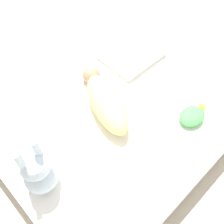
% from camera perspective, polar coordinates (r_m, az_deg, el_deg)
% --- Properties ---
extents(ground_plane, '(12.00, 12.00, 0.00)m').
position_cam_1_polar(ground_plane, '(1.68, 0.99, -6.00)').
color(ground_plane, '#B2A893').
extents(bed_mattress, '(1.32, 1.06, 0.20)m').
position_cam_1_polar(bed_mattress, '(1.60, 1.04, -4.22)').
color(bed_mattress, white).
rests_on(bed_mattress, ground_plane).
extents(burp_cloth, '(0.19, 0.14, 0.02)m').
position_cam_1_polar(burp_cloth, '(1.71, -3.56, 7.33)').
color(burp_cloth, white).
rests_on(burp_cloth, bed_mattress).
extents(swaddled_baby, '(0.32, 0.53, 0.16)m').
position_cam_1_polar(swaddled_baby, '(1.50, -1.51, 2.56)').
color(swaddled_baby, '#EFDB7F').
rests_on(swaddled_baby, bed_mattress).
extents(pillow, '(0.37, 0.32, 0.08)m').
position_cam_1_polar(pillow, '(1.85, 4.24, 12.85)').
color(pillow, white).
rests_on(pillow, bed_mattress).
extents(bunny_plush, '(0.17, 0.17, 0.37)m').
position_cam_1_polar(bunny_plush, '(1.26, -15.76, -12.36)').
color(bunny_plush, silver).
rests_on(bunny_plush, bed_mattress).
extents(turtle_plush, '(0.20, 0.13, 0.06)m').
position_cam_1_polar(turtle_plush, '(1.57, 17.16, -0.74)').
color(turtle_plush, '#51B756').
rests_on(turtle_plush, bed_mattress).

